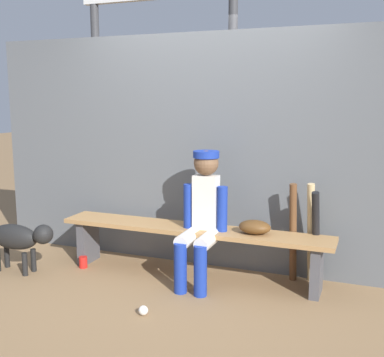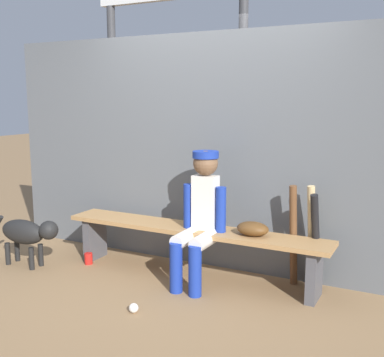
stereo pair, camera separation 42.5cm
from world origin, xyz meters
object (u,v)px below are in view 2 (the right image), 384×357
object	(u,v)px
dog	(27,233)
bat_wood_dark	(293,236)
dugout_bench	(192,238)
baseball_glove	(253,229)
cup_on_ground	(89,259)
bat_aluminum_black	(316,242)
player_seated	(200,213)
cup_on_bench	(212,224)
baseball	(134,308)
bat_wood_natural	(312,237)

from	to	relation	value
dog	bat_wood_dark	bearing A→B (deg)	16.16
dugout_bench	baseball_glove	world-z (taller)	baseball_glove
cup_on_ground	dog	xyz separation A→B (m)	(-0.49, -0.32, 0.28)
baseball_glove	cup_on_ground	world-z (taller)	baseball_glove
cup_on_ground	baseball_glove	bearing A→B (deg)	5.91
baseball_glove	dog	bearing A→B (deg)	-167.17
bat_aluminum_black	dugout_bench	bearing A→B (deg)	-170.24
player_seated	dog	distance (m)	1.76
dugout_bench	bat_wood_dark	world-z (taller)	bat_wood_dark
cup_on_bench	baseball	bearing A→B (deg)	-106.18
bat_wood_natural	dog	xyz separation A→B (m)	(-2.59, -0.74, -0.12)
cup_on_bench	dog	xyz separation A→B (m)	(-1.76, -0.49, -0.19)
cup_on_ground	dog	bearing A→B (deg)	-146.92
bat_wood_dark	player_seated	bearing A→B (deg)	-156.00
bat_aluminum_black	baseball	distance (m)	1.60
baseball_glove	bat_wood_natural	xyz separation A→B (m)	(0.45, 0.25, -0.08)
bat_wood_natural	dog	distance (m)	2.69
player_seated	bat_aluminum_black	bearing A→B (deg)	17.52
bat_aluminum_black	dog	xyz separation A→B (m)	(-2.64, -0.67, -0.10)
bat_wood_dark	dog	world-z (taller)	bat_wood_dark
bat_wood_natural	baseball	distance (m)	1.62
baseball_glove	bat_aluminum_black	xyz separation A→B (m)	(0.50, 0.19, -0.10)
dugout_bench	player_seated	distance (m)	0.33
cup_on_bench	dog	distance (m)	1.84
player_seated	baseball_glove	bearing A→B (deg)	14.14
baseball	cup_on_ground	size ratio (longest dim) A/B	0.67
bat_aluminum_black	player_seated	bearing A→B (deg)	-162.48
bat_wood_dark	cup_on_bench	size ratio (longest dim) A/B	8.18
player_seated	bat_wood_natural	bearing A→B (deg)	22.03
baseball	baseball_glove	bearing A→B (deg)	53.94
baseball_glove	dog	size ratio (longest dim) A/B	0.33
dugout_bench	cup_on_bench	bearing A→B (deg)	1.21
bat_wood_dark	bat_aluminum_black	bearing A→B (deg)	-8.97
bat_aluminum_black	dog	size ratio (longest dim) A/B	1.03
bat_aluminum_black	bat_wood_dark	bearing A→B (deg)	171.03
baseball_glove	cup_on_ground	distance (m)	1.73
baseball	bat_wood_dark	bearing A→B (deg)	49.55
player_seated	baseball_glove	distance (m)	0.48
dugout_bench	bat_aluminum_black	world-z (taller)	bat_aluminum_black
baseball_glove	bat_wood_dark	bearing A→B (deg)	36.49
baseball	bat_aluminum_black	bearing A→B (deg)	43.06
baseball	dog	distance (m)	1.58
bat_aluminum_black	baseball	xyz separation A→B (m)	(-1.14, -1.06, -0.39)
dugout_bench	baseball_glove	distance (m)	0.61
cup_on_ground	bat_wood_natural	bearing A→B (deg)	11.32
baseball_glove	bat_wood_dark	world-z (taller)	bat_wood_dark
bat_wood_natural	cup_on_ground	world-z (taller)	bat_wood_natural
bat_aluminum_black	cup_on_bench	bearing A→B (deg)	-168.34
player_seated	cup_on_bench	world-z (taller)	player_seated
player_seated	baseball	bearing A→B (deg)	-103.88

